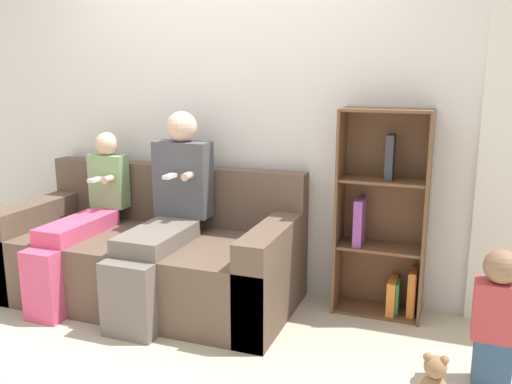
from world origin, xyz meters
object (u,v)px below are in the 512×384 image
object	(u,v)px
adult_seated	(166,211)
couch	(150,258)
bookshelf	(384,223)
teddy_bear	(434,384)
toddler_standing	(497,316)
child_seated	(82,219)

from	to	relation	value
adult_seated	couch	bearing A→B (deg)	158.65
couch	bookshelf	distance (m)	1.63
couch	teddy_bear	xyz separation A→B (m)	(1.94, -0.67, -0.16)
couch	bookshelf	size ratio (longest dim) A/B	1.51
bookshelf	adult_seated	bearing A→B (deg)	-162.53
couch	adult_seated	distance (m)	0.42
toddler_standing	teddy_bear	world-z (taller)	toddler_standing
couch	bookshelf	bearing A→B (deg)	13.14
adult_seated	toddler_standing	bearing A→B (deg)	-7.58
toddler_standing	bookshelf	xyz separation A→B (m)	(-0.66, 0.70, 0.23)
toddler_standing	child_seated	bearing A→B (deg)	175.43
adult_seated	teddy_bear	distance (m)	1.94
adult_seated	toddler_standing	xyz separation A→B (m)	(2.03, -0.27, -0.29)
couch	child_seated	size ratio (longest dim) A/B	1.79
toddler_standing	bookshelf	world-z (taller)	bookshelf
child_seated	teddy_bear	bearing A→B (deg)	-12.69
teddy_bear	toddler_standing	bearing A→B (deg)	50.68
toddler_standing	adult_seated	bearing A→B (deg)	172.42
couch	bookshelf	xyz separation A→B (m)	(1.55, 0.36, 0.32)
toddler_standing	bookshelf	size ratio (longest dim) A/B	0.54
couch	child_seated	xyz separation A→B (m)	(-0.46, -0.13, 0.28)
adult_seated	bookshelf	bearing A→B (deg)	17.47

